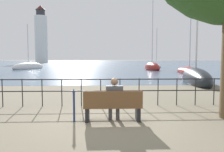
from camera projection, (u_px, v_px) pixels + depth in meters
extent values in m
plane|color=#7A705B|center=(113.00, 121.00, 6.32)|extent=(1000.00, 1000.00, 0.00)
cube|color=#47607A|center=(103.00, 62.00, 164.17)|extent=(600.00, 300.00, 0.01)
cube|color=brown|center=(113.00, 106.00, 6.29)|extent=(1.66, 0.45, 0.05)
cube|color=brown|center=(113.00, 99.00, 6.06)|extent=(1.66, 0.04, 0.45)
cube|color=black|center=(87.00, 114.00, 6.27)|extent=(0.10, 0.41, 0.40)
cube|color=black|center=(138.00, 114.00, 6.33)|extent=(0.10, 0.41, 0.40)
cylinder|color=#4C4C51|center=(110.00, 112.00, 6.45)|extent=(0.11, 0.11, 0.45)
cylinder|color=#4C4C51|center=(118.00, 112.00, 6.46)|extent=(0.11, 0.11, 0.45)
cube|color=#4C4C51|center=(114.00, 103.00, 6.35)|extent=(0.41, 0.26, 0.14)
cube|color=#4C4C51|center=(114.00, 96.00, 6.24)|extent=(0.49, 0.24, 0.58)
sphere|color=#846047|center=(114.00, 82.00, 6.21)|extent=(0.21, 0.21, 0.21)
cylinder|color=black|center=(2.00, 93.00, 8.13)|extent=(0.04, 0.04, 1.05)
cylinder|color=black|center=(22.00, 93.00, 8.17)|extent=(0.04, 0.04, 1.05)
cylinder|color=black|center=(42.00, 93.00, 8.20)|extent=(0.04, 0.04, 1.05)
cylinder|color=black|center=(62.00, 93.00, 8.23)|extent=(0.04, 0.04, 1.05)
cylinder|color=black|center=(81.00, 92.00, 8.26)|extent=(0.04, 0.04, 1.05)
cylinder|color=black|center=(101.00, 92.00, 8.29)|extent=(0.04, 0.04, 1.05)
cylinder|color=black|center=(120.00, 92.00, 8.32)|extent=(0.04, 0.04, 1.05)
cylinder|color=black|center=(139.00, 92.00, 8.35)|extent=(0.04, 0.04, 1.05)
cylinder|color=black|center=(158.00, 92.00, 8.38)|extent=(0.04, 0.04, 1.05)
cylinder|color=black|center=(177.00, 92.00, 8.41)|extent=(0.04, 0.04, 1.05)
cylinder|color=black|center=(195.00, 92.00, 8.44)|extent=(0.04, 0.04, 1.05)
cylinder|color=black|center=(214.00, 92.00, 8.47)|extent=(0.04, 0.04, 1.05)
cylinder|color=black|center=(110.00, 79.00, 8.26)|extent=(11.00, 0.04, 0.04)
cylinder|color=black|center=(110.00, 91.00, 8.30)|extent=(11.00, 0.04, 0.04)
cylinder|color=navy|center=(74.00, 107.00, 6.17)|extent=(0.06, 0.06, 0.84)
cone|color=navy|center=(74.00, 91.00, 6.14)|extent=(0.09, 0.09, 0.11)
ellipsoid|color=maroon|center=(189.00, 72.00, 27.08)|extent=(2.36, 8.49, 1.15)
cylinder|color=silver|center=(190.00, 35.00, 26.73)|extent=(0.14, 0.14, 8.32)
ellipsoid|color=white|center=(29.00, 67.00, 38.94)|extent=(4.56, 7.96, 1.74)
cylinder|color=silver|center=(28.00, 44.00, 38.63)|extent=(0.14, 0.14, 7.09)
ellipsoid|color=maroon|center=(152.00, 68.00, 35.87)|extent=(2.37, 5.68, 1.79)
cylinder|color=silver|center=(153.00, 29.00, 35.39)|extent=(0.14, 0.14, 11.48)
ellipsoid|color=silver|center=(156.00, 67.00, 45.32)|extent=(4.62, 8.88, 1.03)
cylinder|color=silver|center=(157.00, 47.00, 44.99)|extent=(0.14, 0.14, 7.73)
ellipsoid|color=black|center=(196.00, 78.00, 16.49)|extent=(3.21, 7.67, 1.61)
cylinder|color=silver|center=(198.00, 3.00, 16.06)|extent=(0.14, 0.14, 10.17)
cylinder|color=white|center=(41.00, 40.00, 103.54)|extent=(5.75, 5.75, 22.13)
cylinder|color=#2D2D33|center=(40.00, 13.00, 102.58)|extent=(4.03, 4.03, 2.70)
cone|color=#4C1E19|center=(40.00, 8.00, 102.40)|extent=(4.60, 4.60, 2.16)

